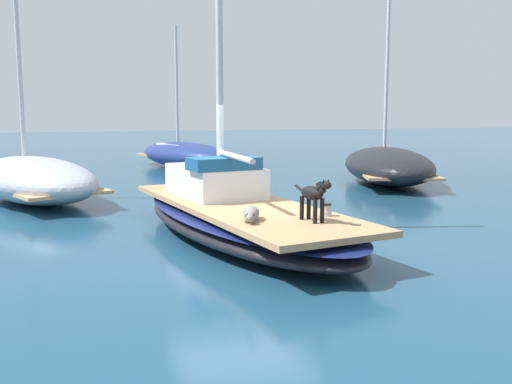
{
  "coord_description": "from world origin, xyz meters",
  "views": [
    {
      "loc": [
        -2.85,
        -10.02,
        2.37
      ],
      "look_at": [
        0.0,
        -1.0,
        1.01
      ],
      "focal_mm": 39.45,
      "sensor_mm": 36.0,
      "label": 1
    }
  ],
  "objects_px": {
    "moored_boat_starboard_side": "(388,165)",
    "sailboat_main": "(240,220)",
    "deck_winch": "(327,210)",
    "moored_boat_port_side": "(33,179)",
    "dog_grey": "(251,214)",
    "moored_boat_far_astern": "(186,155)",
    "dog_black": "(314,195)"
  },
  "relations": [
    {
      "from": "moored_boat_starboard_side",
      "to": "sailboat_main",
      "type": "bearing_deg",
      "value": -137.15
    },
    {
      "from": "deck_winch",
      "to": "moored_boat_port_side",
      "type": "distance_m",
      "value": 9.04
    },
    {
      "from": "sailboat_main",
      "to": "dog_grey",
      "type": "relative_size",
      "value": 8.17
    },
    {
      "from": "deck_winch",
      "to": "moored_boat_starboard_side",
      "type": "bearing_deg",
      "value": 53.8
    },
    {
      "from": "moored_boat_port_side",
      "to": "moored_boat_starboard_side",
      "type": "distance_m",
      "value": 11.02
    },
    {
      "from": "sailboat_main",
      "to": "moored_boat_far_astern",
      "type": "bearing_deg",
      "value": 83.81
    },
    {
      "from": "deck_winch",
      "to": "moored_boat_far_astern",
      "type": "height_order",
      "value": "moored_boat_far_astern"
    },
    {
      "from": "dog_black",
      "to": "sailboat_main",
      "type": "bearing_deg",
      "value": 106.48
    },
    {
      "from": "sailboat_main",
      "to": "moored_boat_far_astern",
      "type": "height_order",
      "value": "moored_boat_far_astern"
    },
    {
      "from": "sailboat_main",
      "to": "moored_boat_starboard_side",
      "type": "bearing_deg",
      "value": 42.85
    },
    {
      "from": "deck_winch",
      "to": "moored_boat_starboard_side",
      "type": "xyz_separation_m",
      "value": [
        5.96,
        8.14,
        -0.15
      ]
    },
    {
      "from": "moored_boat_port_side",
      "to": "dog_grey",
      "type": "bearing_deg",
      "value": -63.5
    },
    {
      "from": "deck_winch",
      "to": "moored_boat_port_side",
      "type": "bearing_deg",
      "value": 123.87
    },
    {
      "from": "dog_black",
      "to": "dog_grey",
      "type": "distance_m",
      "value": 1.03
    },
    {
      "from": "moored_boat_port_side",
      "to": "moored_boat_far_astern",
      "type": "distance_m",
      "value": 9.38
    },
    {
      "from": "sailboat_main",
      "to": "dog_black",
      "type": "height_order",
      "value": "dog_black"
    },
    {
      "from": "dog_black",
      "to": "moored_boat_port_side",
      "type": "relative_size",
      "value": 0.15
    },
    {
      "from": "dog_black",
      "to": "deck_winch",
      "type": "xyz_separation_m",
      "value": [
        0.4,
        0.38,
        -0.32
      ]
    },
    {
      "from": "sailboat_main",
      "to": "moored_boat_starboard_side",
      "type": "relative_size",
      "value": 1.07
    },
    {
      "from": "moored_boat_far_astern",
      "to": "moored_boat_starboard_side",
      "type": "bearing_deg",
      "value": -51.65
    },
    {
      "from": "dog_grey",
      "to": "moored_boat_far_astern",
      "type": "height_order",
      "value": "moored_boat_far_astern"
    },
    {
      "from": "dog_black",
      "to": "moored_boat_starboard_side",
      "type": "height_order",
      "value": "moored_boat_starboard_side"
    },
    {
      "from": "sailboat_main",
      "to": "moored_boat_far_astern",
      "type": "distance_m",
      "value": 13.52
    },
    {
      "from": "dog_grey",
      "to": "moored_boat_port_side",
      "type": "relative_size",
      "value": 0.14
    },
    {
      "from": "sailboat_main",
      "to": "deck_winch",
      "type": "xyz_separation_m",
      "value": [
        1.01,
        -1.68,
        0.42
      ]
    },
    {
      "from": "moored_boat_far_astern",
      "to": "moored_boat_starboard_side",
      "type": "height_order",
      "value": "moored_boat_starboard_side"
    },
    {
      "from": "deck_winch",
      "to": "moored_boat_port_side",
      "type": "relative_size",
      "value": 0.03
    },
    {
      "from": "moored_boat_far_astern",
      "to": "deck_winch",
      "type": "bearing_deg",
      "value": -91.69
    },
    {
      "from": "dog_grey",
      "to": "deck_winch",
      "type": "distance_m",
      "value": 1.3
    },
    {
      "from": "moored_boat_far_astern",
      "to": "moored_boat_starboard_side",
      "type": "distance_m",
      "value": 8.89
    },
    {
      "from": "dog_grey",
      "to": "dog_black",
      "type": "bearing_deg",
      "value": -23.72
    },
    {
      "from": "moored_boat_far_astern",
      "to": "sailboat_main",
      "type": "bearing_deg",
      "value": -96.19
    }
  ]
}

